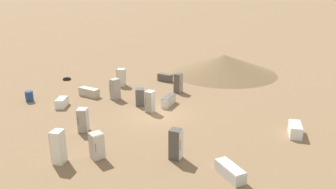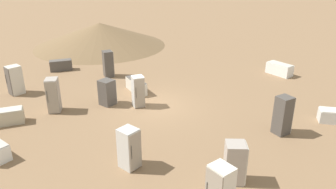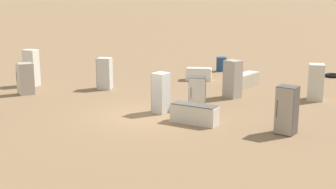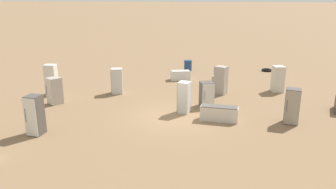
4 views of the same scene
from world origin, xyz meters
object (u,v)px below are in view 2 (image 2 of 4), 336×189
object	(u,v)px
discarded_fridge_2	(107,92)
discarded_fridge_14	(53,95)
discarded_fridge_5	(15,80)
discarded_fridge_8	(2,117)
discarded_fridge_13	(235,163)
discarded_fridge_7	(283,115)
discarded_fridge_0	(136,86)
discarded_fridge_3	(108,64)
discarded_fridge_9	(279,69)
discarded_fridge_10	(138,91)
discarded_fridge_6	(61,65)
discarded_fridge_12	(129,148)

from	to	relation	value
discarded_fridge_2	discarded_fridge_14	world-z (taller)	discarded_fridge_14
discarded_fridge_5	discarded_fridge_8	size ratio (longest dim) A/B	0.85
discarded_fridge_2	discarded_fridge_13	world-z (taller)	discarded_fridge_13
discarded_fridge_7	discarded_fridge_14	size ratio (longest dim) A/B	1.01
discarded_fridge_0	discarded_fridge_3	xyz separation A→B (m)	(-0.72, 3.39, 0.49)
discarded_fridge_0	discarded_fridge_5	size ratio (longest dim) A/B	1.12
discarded_fridge_5	discarded_fridge_13	xyz separation A→B (m)	(6.72, -12.18, -0.07)
discarded_fridge_13	discarded_fridge_14	xyz separation A→B (m)	(-5.01, 8.75, 0.12)
discarded_fridge_3	discarded_fridge_9	size ratio (longest dim) A/B	0.94
discarded_fridge_3	discarded_fridge_7	xyz separation A→B (m)	(4.97, -10.91, 0.03)
discarded_fridge_7	discarded_fridge_10	size ratio (longest dim) A/B	1.06
discarded_fridge_5	discarded_fridge_6	bearing A→B (deg)	-62.62
discarded_fridge_13	discarded_fridge_8	bearing A→B (deg)	-110.84
discarded_fridge_12	discarded_fridge_14	world-z (taller)	discarded_fridge_14
discarded_fridge_13	discarded_fridge_6	bearing A→B (deg)	-139.55
discarded_fridge_7	discarded_fridge_13	world-z (taller)	discarded_fridge_7
discarded_fridge_12	discarded_fridge_14	bearing A→B (deg)	-97.26
discarded_fridge_12	discarded_fridge_14	xyz separation A→B (m)	(-1.92, 6.34, 0.08)
discarded_fridge_3	discarded_fridge_13	world-z (taller)	discarded_fridge_3
discarded_fridge_3	discarded_fridge_13	bearing A→B (deg)	5.83
discarded_fridge_13	discarded_fridge_5	bearing A→B (deg)	-124.05
discarded_fridge_2	discarded_fridge_7	xyz separation A→B (m)	(6.28, -6.46, 0.20)
discarded_fridge_5	discarded_fridge_14	size ratio (longest dim) A/B	0.95
discarded_fridge_5	discarded_fridge_8	bearing A→B (deg)	148.53
discarded_fridge_8	discarded_fridge_14	world-z (taller)	discarded_fridge_14
discarded_fridge_9	discarded_fridge_7	bearing A→B (deg)	-144.26
discarded_fridge_0	discarded_fridge_2	xyz separation A→B (m)	(-2.03, -1.06, 0.32)
discarded_fridge_10	discarded_fridge_13	xyz separation A→B (m)	(0.84, -7.48, -0.08)
discarded_fridge_6	discarded_fridge_13	size ratio (longest dim) A/B	1.02
discarded_fridge_3	discarded_fridge_7	world-z (taller)	discarded_fridge_7
discarded_fridge_0	discarded_fridge_5	bearing A→B (deg)	153.34
discarded_fridge_6	discarded_fridge_7	xyz separation A→B (m)	(7.70, -13.56, 0.53)
discarded_fridge_2	discarded_fridge_3	bearing A→B (deg)	136.43
discarded_fridge_7	discarded_fridge_8	distance (m)	13.13
discarded_fridge_2	discarded_fridge_5	world-z (taller)	discarded_fridge_5
discarded_fridge_13	discarded_fridge_2	bearing A→B (deg)	-137.82
discarded_fridge_7	discarded_fridge_9	bearing A→B (deg)	133.22
discarded_fridge_6	discarded_fridge_8	bearing A→B (deg)	159.03
discarded_fridge_8	discarded_fridge_9	bearing A→B (deg)	94.62
discarded_fridge_0	discarded_fridge_9	bearing A→B (deg)	-11.15
discarded_fridge_9	discarded_fridge_8	bearing A→B (deg)	167.61
discarded_fridge_2	discarded_fridge_14	size ratio (longest dim) A/B	0.78
discarded_fridge_7	discarded_fridge_9	xyz separation A→B (m)	(5.66, 6.28, -0.51)
discarded_fridge_2	discarded_fridge_3	world-z (taller)	discarded_fridge_3
discarded_fridge_2	discarded_fridge_10	distance (m)	1.72
discarded_fridge_7	discarded_fridge_9	distance (m)	8.47
discarded_fridge_8	discarded_fridge_14	bearing A→B (deg)	105.41
discarded_fridge_0	discarded_fridge_10	distance (m)	2.14
discarded_fridge_10	discarded_fridge_2	bearing A→B (deg)	-29.58
discarded_fridge_7	discarded_fridge_6	bearing A→B (deg)	-155.14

